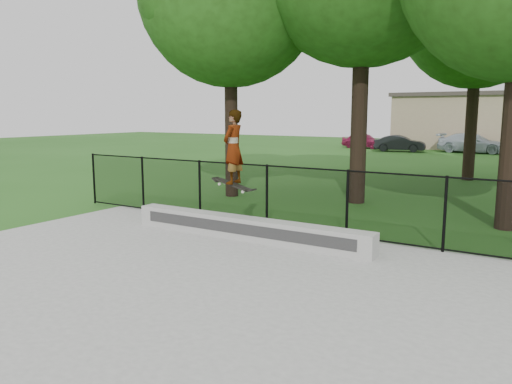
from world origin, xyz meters
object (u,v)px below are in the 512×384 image
at_px(car_a, 364,141).
at_px(skater_airborne, 233,149).
at_px(car_b, 400,143).
at_px(car_c, 473,143).
at_px(grind_ledge, 246,228).

height_order(car_a, skater_airborne, skater_airborne).
distance_m(car_b, skater_airborne, 27.63).
distance_m(car_b, car_c, 4.87).
distance_m(car_a, car_c, 8.10).
bearing_deg(car_b, car_c, -81.03).
bearing_deg(car_c, grind_ledge, -175.96).
xyz_separation_m(grind_ledge, car_a, (-7.96, 29.29, 0.30)).
xyz_separation_m(car_b, car_c, (4.63, 1.51, 0.09)).
xyz_separation_m(car_a, car_b, (3.44, -2.09, -0.01)).
relative_size(car_a, skater_airborne, 2.00).
height_order(grind_ledge, car_b, car_b).
bearing_deg(car_c, car_b, 112.30).
height_order(grind_ledge, car_a, car_a).
relative_size(car_a, car_c, 0.82).
height_order(car_a, car_b, car_a).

